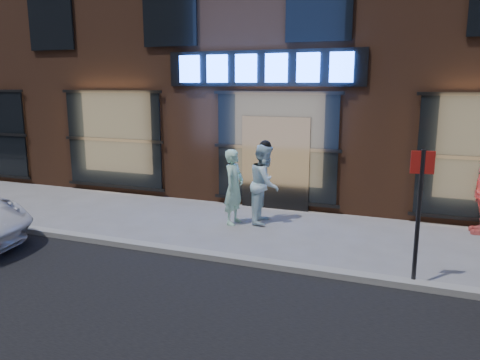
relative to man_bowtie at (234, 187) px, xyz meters
The scene contains 6 objects.
ground 2.48m from the man_bowtie, 77.71° to the right, with size 90.00×90.00×0.00m, color slate.
curb 2.46m from the man_bowtie, 77.71° to the right, with size 60.00×0.25×0.12m, color gray.
storefront_building 7.16m from the man_bowtie, 85.06° to the left, with size 30.20×8.28×10.30m.
man_bowtie is the anchor object (origin of this frame).
man_cap 0.74m from the man_bowtie, 30.19° to the left, with size 0.91×0.71×1.86m, color silver.
sign_post 4.58m from the man_bowtie, 28.46° to the right, with size 0.35×0.10×2.23m.
Camera 1 is at (3.45, -7.52, 3.21)m, focal length 35.00 mm.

